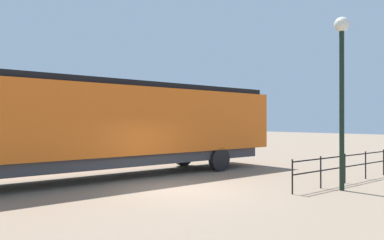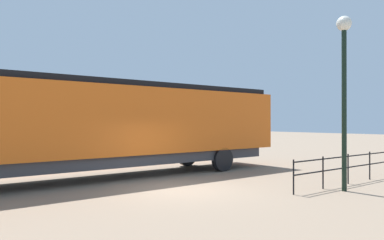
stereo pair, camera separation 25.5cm
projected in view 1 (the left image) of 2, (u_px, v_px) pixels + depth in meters
ground_plane at (181, 189)px, 12.66m from camera, size 120.00×120.00×0.00m
locomotive at (102, 124)px, 15.04m from camera, size 3.03×18.15×3.95m
lamp_post at (342, 70)px, 12.50m from camera, size 0.50×0.50×5.84m
platform_fence at (356, 163)px, 14.46m from camera, size 0.05×8.30×1.11m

